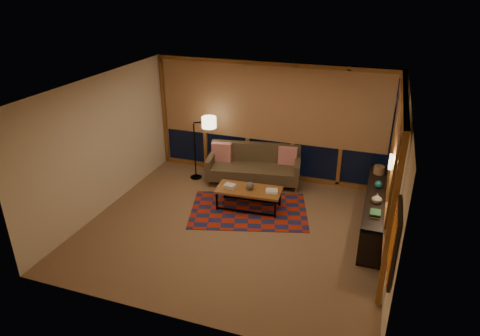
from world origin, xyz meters
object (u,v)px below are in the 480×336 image
(coffee_table, at_px, (249,199))
(floor_lamp, at_px, (195,148))
(sofa, at_px, (254,166))
(bookshelf, at_px, (375,210))

(coffee_table, relative_size, floor_lamp, 0.88)
(coffee_table, xyz_separation_m, floor_lamp, (-1.63, 0.98, 0.53))
(sofa, bearing_deg, floor_lamp, 177.60)
(coffee_table, relative_size, bookshelf, 0.48)
(floor_lamp, bearing_deg, sofa, -15.01)
(floor_lamp, bearing_deg, coffee_table, -53.46)
(floor_lamp, distance_m, bookshelf, 4.20)
(coffee_table, bearing_deg, sofa, 99.03)
(sofa, xyz_separation_m, floor_lamp, (-1.37, -0.18, 0.33))
(coffee_table, xyz_separation_m, bookshelf, (2.46, 0.13, 0.13))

